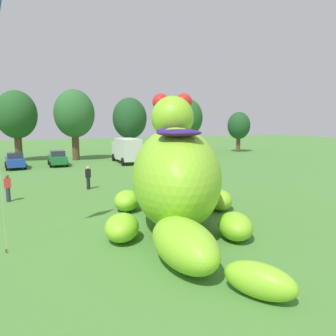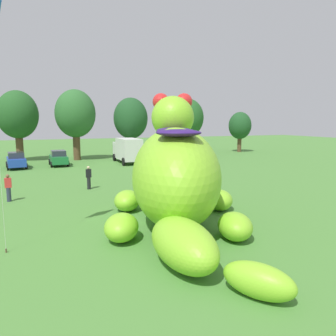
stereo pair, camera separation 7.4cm
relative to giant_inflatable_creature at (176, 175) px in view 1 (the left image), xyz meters
name	(u,v)px [view 1 (the left image)]	position (x,y,z in m)	size (l,w,h in m)	color
ground_plane	(149,220)	(-1.08, 1.02, -2.40)	(160.00, 160.00, 0.00)	#4C8438
giant_inflatable_creature	(176,175)	(0.00, 0.00, 0.00)	(8.25, 13.17, 6.56)	#8CD12D
car_blue	(15,160)	(-8.40, 23.31, -1.54)	(2.29, 4.27, 1.72)	#2347B7
car_green	(58,158)	(-4.11, 23.88, -1.54)	(2.07, 4.17, 1.72)	#1E7238
box_truck	(126,150)	(3.71, 23.34, -0.80)	(2.39, 6.42, 2.95)	silver
tree_mid_left	(16,115)	(-8.33, 30.18, 3.31)	(4.92, 4.92, 8.73)	brown
tree_centre_left	(74,114)	(-1.57, 28.67, 3.46)	(5.04, 5.04, 8.95)	brown
tree_centre	(130,119)	(5.53, 28.22, 2.89)	(4.56, 4.56, 8.09)	brown
tree_centre_right	(187,118)	(14.76, 29.74, 3.02)	(4.67, 4.67, 8.29)	brown
tree_mid_right	(239,126)	(24.38, 30.28, 1.83)	(3.64, 3.64, 6.47)	brown
spectator_near_inflatable	(8,188)	(-7.94, 7.78, -1.55)	(0.38, 0.26, 1.71)	#2D334C
spectator_mid_field	(88,178)	(-2.80, 9.64, -1.55)	(0.38, 0.26, 1.71)	black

